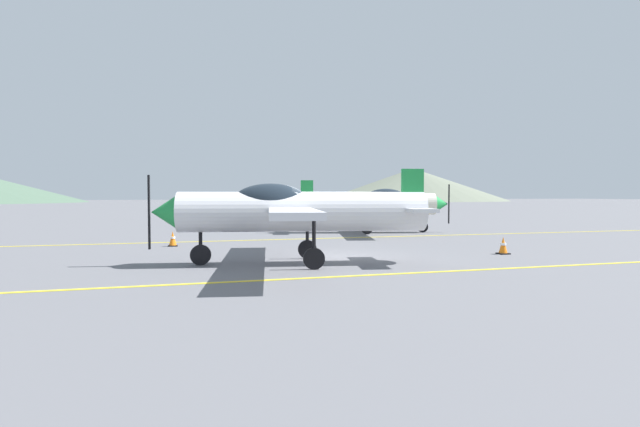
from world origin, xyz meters
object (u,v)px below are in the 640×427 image
object	(u,v)px
airplane_near	(292,210)
traffic_cone_side	(503,246)
car_sedan	(226,213)
traffic_cone_front	(173,239)
airplane_mid	(374,203)

from	to	relation	value
airplane_near	traffic_cone_side	bearing A→B (deg)	2.53
car_sedan	airplane_near	bearing A→B (deg)	-90.17
traffic_cone_front	traffic_cone_side	xyz separation A→B (m)	(10.80, -5.90, 0.00)
airplane_near	airplane_mid	xyz separation A→B (m)	(6.99, 10.68, 0.00)
traffic_cone_front	airplane_near	bearing A→B (deg)	-61.69
airplane_near	car_sedan	world-z (taller)	airplane_near
airplane_mid	traffic_cone_side	distance (m)	10.44
traffic_cone_side	car_sedan	bearing A→B (deg)	111.41
car_sedan	traffic_cone_front	xyz separation A→B (m)	(-3.41, -12.93, -0.56)
airplane_mid	car_sedan	size ratio (longest dim) A/B	2.02
airplane_near	traffic_cone_side	xyz separation A→B (m)	(7.44, 0.33, -1.28)
airplane_near	traffic_cone_front	xyz separation A→B (m)	(-3.36, 6.23, -1.28)
airplane_near	airplane_mid	size ratio (longest dim) A/B	1.01
airplane_mid	car_sedan	bearing A→B (deg)	129.27
airplane_near	car_sedan	xyz separation A→B (m)	(0.06, 19.16, -0.73)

